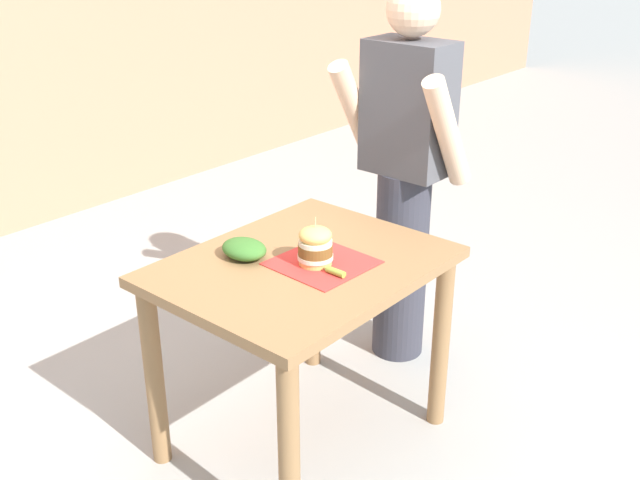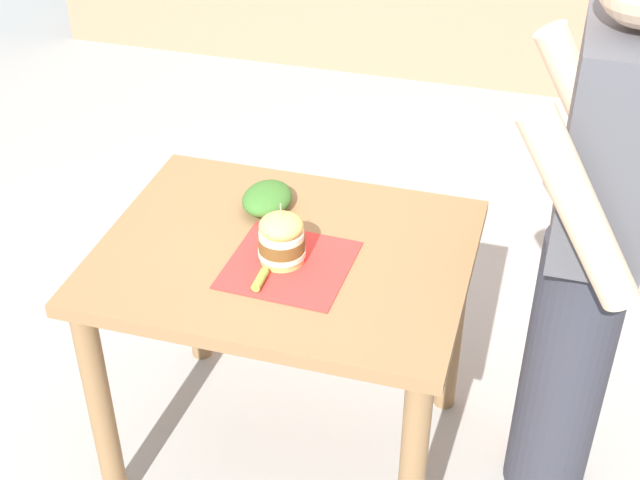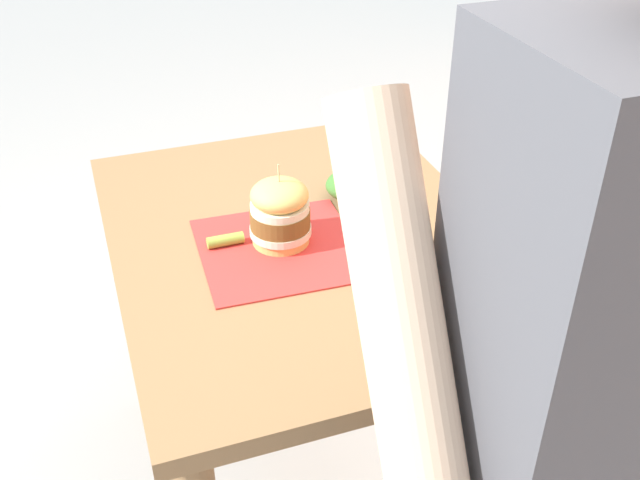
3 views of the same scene
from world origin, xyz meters
name	(u,v)px [view 1 (image 1 of 3)]	position (x,y,z in m)	size (l,w,h in m)	color
ground_plane	(304,438)	(0.00, 0.00, 0.00)	(80.00, 80.00, 0.00)	#9E9E99
patio_table	(302,297)	(0.00, 0.00, 0.64)	(0.79, 1.01, 0.79)	olive
serving_paper	(322,263)	(0.07, 0.03, 0.79)	(0.32, 0.32, 0.00)	red
sandwich	(315,246)	(0.05, 0.01, 0.86)	(0.13, 0.13, 0.18)	#E5B25B
pickle_spear	(336,272)	(0.17, -0.01, 0.80)	(0.02, 0.02, 0.08)	#8EA83D
side_salad	(244,249)	(-0.18, -0.11, 0.82)	(0.18, 0.14, 0.07)	#386B28
diner_across_table	(405,175)	(-0.10, 0.79, 0.88)	(0.55, 0.35, 1.69)	#33333D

